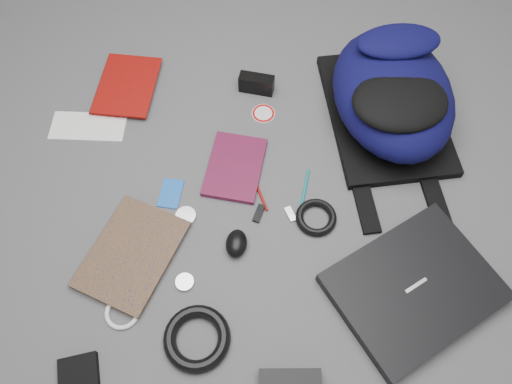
{
  "coord_description": "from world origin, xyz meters",
  "views": [
    {
      "loc": [
        -0.02,
        -0.66,
        1.26
      ],
      "look_at": [
        0.0,
        0.0,
        0.02
      ],
      "focal_mm": 35.0,
      "sensor_mm": 36.0,
      "label": 1
    }
  ],
  "objects_px": {
    "power_brick": "(290,383)",
    "backpack": "(393,93)",
    "textbook_red": "(99,84)",
    "pouch": "(79,375)",
    "dvd_case": "(235,167)",
    "mouse": "(236,243)",
    "laptop": "(414,288)",
    "comic_book": "(98,239)",
    "compact_camera": "(257,84)"
  },
  "relations": [
    {
      "from": "power_brick",
      "to": "backpack",
      "type": "bearing_deg",
      "value": 67.68
    },
    {
      "from": "backpack",
      "to": "textbook_red",
      "type": "distance_m",
      "value": 0.92
    },
    {
      "from": "power_brick",
      "to": "pouch",
      "type": "xyz_separation_m",
      "value": [
        -0.5,
        0.03,
        -0.01
      ]
    },
    {
      "from": "dvd_case",
      "to": "mouse",
      "type": "relative_size",
      "value": 2.71
    },
    {
      "from": "power_brick",
      "to": "laptop",
      "type": "bearing_deg",
      "value": 35.11
    },
    {
      "from": "textbook_red",
      "to": "dvd_case",
      "type": "height_order",
      "value": "textbook_red"
    },
    {
      "from": "textbook_red",
      "to": "power_brick",
      "type": "relative_size",
      "value": 1.67
    },
    {
      "from": "comic_book",
      "to": "mouse",
      "type": "xyz_separation_m",
      "value": [
        0.37,
        -0.03,
        0.01
      ]
    },
    {
      "from": "backpack",
      "to": "comic_book",
      "type": "height_order",
      "value": "backpack"
    },
    {
      "from": "dvd_case",
      "to": "compact_camera",
      "type": "height_order",
      "value": "compact_camera"
    },
    {
      "from": "pouch",
      "to": "laptop",
      "type": "bearing_deg",
      "value": 12.81
    },
    {
      "from": "laptop",
      "to": "textbook_red",
      "type": "xyz_separation_m",
      "value": [
        -0.89,
        0.7,
        -0.01
      ]
    },
    {
      "from": "laptop",
      "to": "dvd_case",
      "type": "bearing_deg",
      "value": 110.41
    },
    {
      "from": "textbook_red",
      "to": "comic_book",
      "type": "xyz_separation_m",
      "value": [
        0.06,
        -0.54,
        -0.0
      ]
    },
    {
      "from": "laptop",
      "to": "mouse",
      "type": "bearing_deg",
      "value": 133.73
    },
    {
      "from": "compact_camera",
      "to": "pouch",
      "type": "xyz_separation_m",
      "value": [
        -0.45,
        -0.86,
        -0.02
      ]
    },
    {
      "from": "textbook_red",
      "to": "power_brick",
      "type": "xyz_separation_m",
      "value": [
        0.56,
        -0.92,
        0.0
      ]
    },
    {
      "from": "power_brick",
      "to": "textbook_red",
      "type": "bearing_deg",
      "value": 122.57
    },
    {
      "from": "compact_camera",
      "to": "mouse",
      "type": "relative_size",
      "value": 1.37
    },
    {
      "from": "textbook_red",
      "to": "pouch",
      "type": "relative_size",
      "value": 2.67
    },
    {
      "from": "textbook_red",
      "to": "comic_book",
      "type": "height_order",
      "value": "textbook_red"
    },
    {
      "from": "textbook_red",
      "to": "dvd_case",
      "type": "relative_size",
      "value": 1.12
    },
    {
      "from": "comic_book",
      "to": "pouch",
      "type": "relative_size",
      "value": 3.15
    },
    {
      "from": "comic_book",
      "to": "compact_camera",
      "type": "distance_m",
      "value": 0.68
    },
    {
      "from": "textbook_red",
      "to": "power_brick",
      "type": "bearing_deg",
      "value": -50.47
    },
    {
      "from": "textbook_red",
      "to": "pouch",
      "type": "height_order",
      "value": "textbook_red"
    },
    {
      "from": "laptop",
      "to": "power_brick",
      "type": "relative_size",
      "value": 2.71
    },
    {
      "from": "laptop",
      "to": "pouch",
      "type": "bearing_deg",
      "value": 163.0
    },
    {
      "from": "backpack",
      "to": "mouse",
      "type": "distance_m",
      "value": 0.63
    },
    {
      "from": "comic_book",
      "to": "compact_camera",
      "type": "bearing_deg",
      "value": 74.79
    },
    {
      "from": "backpack",
      "to": "textbook_red",
      "type": "relative_size",
      "value": 2.18
    },
    {
      "from": "backpack",
      "to": "laptop",
      "type": "height_order",
      "value": "backpack"
    },
    {
      "from": "comic_book",
      "to": "backpack",
      "type": "bearing_deg",
      "value": 51.0
    },
    {
      "from": "laptop",
      "to": "comic_book",
      "type": "relative_size",
      "value": 1.37
    },
    {
      "from": "textbook_red",
      "to": "dvd_case",
      "type": "xyz_separation_m",
      "value": [
        0.43,
        -0.32,
        -0.0
      ]
    },
    {
      "from": "mouse",
      "to": "comic_book",
      "type": "bearing_deg",
      "value": -175.97
    },
    {
      "from": "mouse",
      "to": "compact_camera",
      "type": "bearing_deg",
      "value": 90.84
    },
    {
      "from": "textbook_red",
      "to": "mouse",
      "type": "distance_m",
      "value": 0.72
    },
    {
      "from": "laptop",
      "to": "power_brick",
      "type": "height_order",
      "value": "laptop"
    },
    {
      "from": "textbook_red",
      "to": "compact_camera",
      "type": "bearing_deg",
      "value": 4.99
    },
    {
      "from": "textbook_red",
      "to": "mouse",
      "type": "height_order",
      "value": "mouse"
    },
    {
      "from": "mouse",
      "to": "pouch",
      "type": "distance_m",
      "value": 0.5
    },
    {
      "from": "backpack",
      "to": "power_brick",
      "type": "height_order",
      "value": "backpack"
    },
    {
      "from": "dvd_case",
      "to": "mouse",
      "type": "distance_m",
      "value": 0.25
    },
    {
      "from": "mouse",
      "to": "laptop",
      "type": "bearing_deg",
      "value": -8.34
    },
    {
      "from": "laptop",
      "to": "pouch",
      "type": "height_order",
      "value": "laptop"
    },
    {
      "from": "dvd_case",
      "to": "mouse",
      "type": "bearing_deg",
      "value": -77.02
    },
    {
      "from": "compact_camera",
      "to": "mouse",
      "type": "xyz_separation_m",
      "value": [
        -0.07,
        -0.54,
        -0.01
      ]
    },
    {
      "from": "dvd_case",
      "to": "power_brick",
      "type": "height_order",
      "value": "power_brick"
    },
    {
      "from": "backpack",
      "to": "dvd_case",
      "type": "height_order",
      "value": "backpack"
    }
  ]
}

